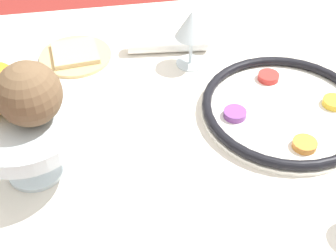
% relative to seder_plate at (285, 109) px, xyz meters
% --- Properties ---
extents(dining_table, '(1.16, 0.94, 0.77)m').
position_rel_seder_plate_xyz_m(dining_table, '(0.25, -0.05, -0.40)').
color(dining_table, silver).
rests_on(dining_table, ground_plane).
extents(seder_plate, '(0.35, 0.35, 0.03)m').
position_rel_seder_plate_xyz_m(seder_plate, '(0.00, 0.00, 0.00)').
color(seder_plate, white).
rests_on(seder_plate, dining_table).
extents(wine_glass, '(0.08, 0.08, 0.14)m').
position_rel_seder_plate_xyz_m(wine_glass, '(0.16, -0.21, 0.09)').
color(wine_glass, silver).
rests_on(wine_glass, dining_table).
extents(fruit_stand, '(0.21, 0.21, 0.13)m').
position_rel_seder_plate_xyz_m(fruit_stand, '(0.51, 0.08, 0.09)').
color(fruit_stand, silver).
rests_on(fruit_stand, dining_table).
extents(coconut, '(0.11, 0.11, 0.11)m').
position_rel_seder_plate_xyz_m(coconut, '(0.49, 0.08, 0.17)').
color(coconut, brown).
rests_on(coconut, fruit_stand).
extents(bread_plate, '(0.17, 0.17, 0.02)m').
position_rel_seder_plate_xyz_m(bread_plate, '(0.43, -0.28, -0.01)').
color(bread_plate, tan).
rests_on(bread_plate, dining_table).
extents(napkin_roll, '(0.20, 0.06, 0.04)m').
position_rel_seder_plate_xyz_m(napkin_roll, '(0.20, -0.27, 0.01)').
color(napkin_roll, white).
rests_on(napkin_roll, dining_table).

